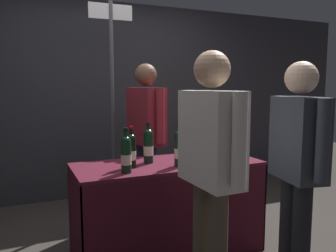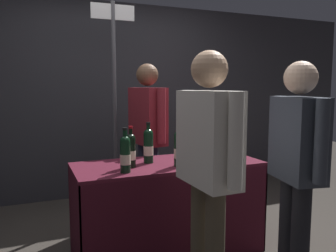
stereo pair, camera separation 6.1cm
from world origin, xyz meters
The scene contains 14 objects.
ground_plane centered at (0.00, 0.00, 0.00)m, with size 12.00×12.00×0.00m, color #38332D.
back_partition centered at (0.00, 1.79, 1.21)m, with size 7.29×0.12×2.41m, color #2D2D33.
tasting_table centered at (0.00, 0.00, 0.51)m, with size 1.51×0.62×0.76m.
featured_wine_bottle centered at (-0.32, -0.03, 0.90)m, with size 0.07×0.07×0.32m.
display_bottle_0 centered at (0.47, -0.16, 0.89)m, with size 0.08×0.08×0.30m.
display_bottle_1 centered at (0.03, -0.14, 0.91)m, with size 0.08×0.08×0.35m.
display_bottle_2 centered at (-0.15, 0.06, 0.91)m, with size 0.08×0.08×0.33m.
display_bottle_3 centered at (-0.41, -0.18, 0.90)m, with size 0.08×0.08×0.33m.
wine_glass_near_vendor centered at (0.57, -0.02, 0.86)m, with size 0.07×0.07×0.14m.
flower_vase centered at (0.30, -0.04, 0.89)m, with size 0.10×0.10×0.39m.
vendor_presenter centered at (0.07, 0.72, 0.97)m, with size 0.28×0.64×1.60m.
taster_foreground_right centered at (-0.05, -0.76, 0.96)m, with size 0.22×0.63×1.59m.
taster_foreground_left centered at (0.57, -0.82, 0.91)m, with size 0.28×0.55×1.54m.
booth_signpost centered at (-0.16, 1.13, 1.35)m, with size 0.46×0.04×2.27m.
Camera 1 is at (-1.10, -2.51, 1.38)m, focal length 36.71 mm.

